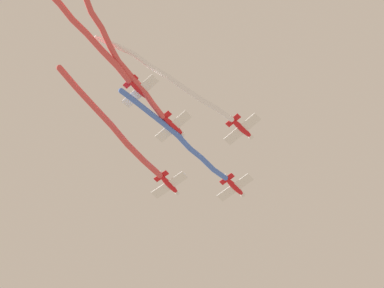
# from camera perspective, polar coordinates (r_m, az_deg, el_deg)

# --- Properties ---
(airplane_lead) EXTENTS (5.56, 4.76, 1.49)m
(airplane_lead) POSITION_cam_1_polar(r_m,az_deg,el_deg) (101.60, 3.54, -3.54)
(airplane_lead) COLOR red
(smoke_trail_lead) EXTENTS (13.59, 16.54, 2.02)m
(smoke_trail_lead) POSITION_cam_1_polar(r_m,az_deg,el_deg) (96.22, -1.32, 0.67)
(smoke_trail_lead) COLOR #4C75DB
(airplane_left_wing) EXTENTS (5.66, 4.68, 1.49)m
(airplane_left_wing) POSITION_cam_1_polar(r_m,az_deg,el_deg) (100.74, -1.88, -3.34)
(airplane_left_wing) COLOR red
(smoke_trail_left_wing) EXTENTS (12.42, 18.07, 2.32)m
(smoke_trail_left_wing) POSITION_cam_1_polar(r_m,az_deg,el_deg) (96.91, -6.70, 1.61)
(smoke_trail_left_wing) COLOR #DB4C4C
(airplane_right_wing) EXTENTS (5.41, 4.84, 1.49)m
(airplane_right_wing) POSITION_cam_1_polar(r_m,az_deg,el_deg) (96.94, 4.12, 1.26)
(airplane_right_wing) COLOR red
(smoke_trail_right_wing) EXTENTS (17.90, 13.09, 3.78)m
(smoke_trail_right_wing) POSITION_cam_1_polar(r_m,az_deg,el_deg) (94.39, -2.09, 5.50)
(smoke_trail_right_wing) COLOR white
(airplane_slot) EXTENTS (5.46, 4.82, 1.49)m
(airplane_slot) POSITION_cam_1_polar(r_m,az_deg,el_deg) (95.94, -1.54, 1.49)
(airplane_slot) COLOR red
(smoke_trail_slot) EXTENTS (10.49, 22.87, 4.48)m
(smoke_trail_slot) POSITION_cam_1_polar(r_m,az_deg,el_deg) (93.05, -6.54, 8.32)
(smoke_trail_slot) COLOR #DB4C4C
(airplane_trail) EXTENTS (5.48, 4.81, 1.49)m
(airplane_trail) POSITION_cam_1_polar(r_m,az_deg,el_deg) (94.35, -4.27, 4.39)
(airplane_trail) COLOR red
(smoke_trail_trail) EXTENTS (10.26, 13.66, 3.52)m
(smoke_trail_trail) POSITION_cam_1_polar(r_m,az_deg,el_deg) (93.08, -8.55, 8.84)
(smoke_trail_trail) COLOR #DB4C4C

